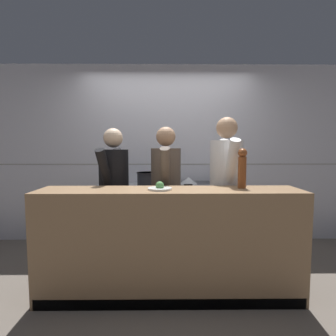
% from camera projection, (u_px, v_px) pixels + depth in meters
% --- Properties ---
extents(ground_plane, '(14.00, 14.00, 0.00)m').
position_uv_depth(ground_plane, '(168.00, 287.00, 2.64)').
color(ground_plane, '#6B6056').
extents(wall_back_tiled, '(8.00, 0.06, 2.60)m').
position_uv_depth(wall_back_tiled, '(167.00, 154.00, 3.92)').
color(wall_back_tiled, silver).
rests_on(wall_back_tiled, ground_plane).
extents(oven_range, '(0.99, 0.71, 0.88)m').
position_uv_depth(oven_range, '(131.00, 218.00, 3.58)').
color(oven_range, '#38383D').
rests_on(oven_range, ground_plane).
extents(prep_counter, '(0.99, 0.65, 0.91)m').
position_uv_depth(prep_counter, '(204.00, 217.00, 3.59)').
color(prep_counter, '#38383D').
rests_on(prep_counter, ground_plane).
extents(pass_counter, '(2.42, 0.45, 1.02)m').
position_uv_depth(pass_counter, '(170.00, 244.00, 2.45)').
color(pass_counter, '#93704C').
rests_on(pass_counter, ground_plane).
extents(stock_pot, '(0.32, 0.32, 0.16)m').
position_uv_depth(stock_pot, '(112.00, 180.00, 3.54)').
color(stock_pot, '#2D2D33').
rests_on(stock_pot, oven_range).
extents(sauce_pot, '(0.29, 0.29, 0.19)m').
position_uv_depth(sauce_pot, '(148.00, 179.00, 3.49)').
color(sauce_pot, '#2D2D33').
rests_on(sauce_pot, oven_range).
extents(mixing_bowl_steel, '(0.25, 0.25, 0.09)m').
position_uv_depth(mixing_bowl_steel, '(188.00, 180.00, 3.57)').
color(mixing_bowl_steel, '#B7BABF').
rests_on(mixing_bowl_steel, prep_counter).
extents(chefs_knife, '(0.37, 0.08, 0.02)m').
position_uv_depth(chefs_knife, '(195.00, 185.00, 3.41)').
color(chefs_knife, '#B7BABF').
rests_on(chefs_knife, prep_counter).
extents(plated_dish_main, '(0.22, 0.22, 0.08)m').
position_uv_depth(plated_dish_main, '(160.00, 188.00, 2.38)').
color(plated_dish_main, white).
rests_on(plated_dish_main, pass_counter).
extents(pepper_mill, '(0.09, 0.09, 0.38)m').
position_uv_depth(pepper_mill, '(242.00, 167.00, 2.46)').
color(pepper_mill, brown).
rests_on(pepper_mill, pass_counter).
extents(chef_head_cook, '(0.40, 0.70, 1.62)m').
position_uv_depth(chef_head_cook, '(114.00, 192.00, 2.94)').
color(chef_head_cook, black).
rests_on(chef_head_cook, ground_plane).
extents(chef_sous, '(0.35, 0.71, 1.63)m').
position_uv_depth(chef_sous, '(166.00, 192.00, 2.95)').
color(chef_sous, black).
rests_on(chef_sous, ground_plane).
extents(chef_line, '(0.36, 0.75, 1.73)m').
position_uv_depth(chef_line, '(226.00, 188.00, 2.88)').
color(chef_line, black).
rests_on(chef_line, ground_plane).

